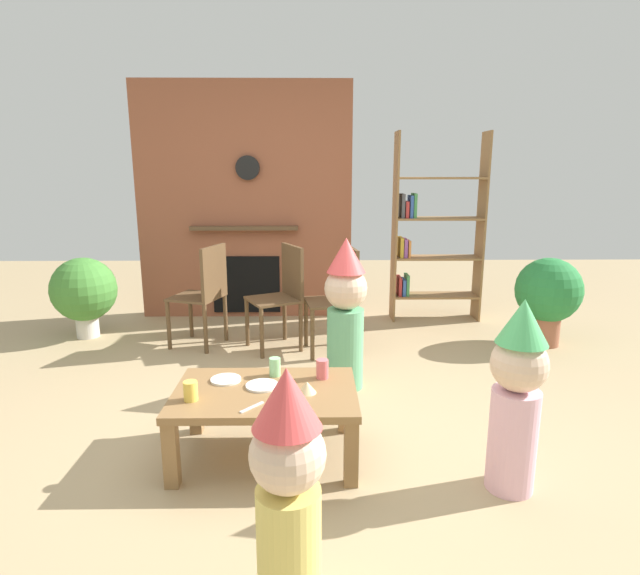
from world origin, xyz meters
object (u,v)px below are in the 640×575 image
child_by_the_chairs (346,310)px  dining_chair_left (205,290)px  child_in_pink (517,392)px  potted_plant_tall (548,293)px  dining_chair_right (341,293)px  paper_plate_rear (226,380)px  coffee_table (265,401)px  dining_chair_middle (283,291)px  paper_cup_near_left (191,391)px  birthday_cake_slice (307,387)px  paper_cup_center (322,369)px  paper_plate_front (262,386)px  paper_cup_near_right (275,367)px  bookshelf (430,235)px  child_with_cone_hat (288,491)px  potted_plant_short (84,291)px

child_by_the_chairs → dining_chair_left: child_by_the_chairs is taller
child_in_pink → potted_plant_tall: 2.39m
dining_chair_left → dining_chair_right: same height
paper_plate_rear → child_by_the_chairs: 1.08m
coffee_table → dining_chair_middle: (-0.00, 1.79, 0.19)m
coffee_table → dining_chair_middle: dining_chair_middle is taller
dining_chair_middle → dining_chair_right: (0.49, -0.11, 0.00)m
paper_cup_near_left → birthday_cake_slice: (0.59, 0.08, -0.02)m
paper_cup_center → paper_cup_near_left: bearing=-157.8°
paper_plate_front → paper_cup_near_left: bearing=-154.8°
paper_cup_center → paper_plate_front: bearing=-161.0°
paper_cup_center → paper_plate_rear: bearing=-177.1°
dining_chair_left → potted_plant_tall: 3.01m
paper_cup_near_right → paper_plate_rear: 0.28m
coffee_table → paper_cup_center: size_ratio=8.88×
paper_cup_near_right → bookshelf: bearing=60.2°
paper_cup_center → paper_cup_near_right: bearing=171.5°
paper_cup_center → child_with_cone_hat: size_ratio=0.12×
paper_plate_front → birthday_cake_slice: birthday_cake_slice is taller
child_in_pink → child_by_the_chairs: 1.43m
potted_plant_tall → bookshelf: bearing=136.0°
paper_cup_center → dining_chair_left: (-0.99, 1.67, 0.07)m
paper_cup_center → child_in_pink: 1.02m
coffee_table → paper_cup_near_right: (0.04, 0.20, 0.11)m
paper_cup_near_right → paper_plate_rear: size_ratio=0.62×
coffee_table → birthday_cake_slice: (0.22, -0.04, 0.09)m
birthday_cake_slice → paper_cup_near_right: bearing=128.3°
dining_chair_left → potted_plant_short: (-1.17, 0.27, -0.07)m
dining_chair_right → potted_plant_tall: 1.84m
potted_plant_tall → paper_cup_center: bearing=-140.5°
dining_chair_middle → child_with_cone_hat: bearing=67.1°
child_by_the_chairs → paper_plate_rear: bearing=-14.3°
paper_cup_center → dining_chair_right: 1.53m
dining_chair_middle → coffee_table: bearing=63.7°
paper_cup_near_left → dining_chair_left: (-0.32, 1.95, 0.07)m
paper_cup_near_left → child_by_the_chairs: bearing=50.8°
paper_cup_near_right → dining_chair_left: 1.79m
paper_cup_near_left → potted_plant_short: potted_plant_short is taller
paper_cup_near_left → birthday_cake_slice: paper_cup_near_left is taller
dining_chair_middle → dining_chair_right: 0.51m
paper_plate_rear → paper_plate_front: bearing=-22.1°
paper_cup_near_right → dining_chair_middle: (-0.04, 1.59, 0.07)m
coffee_table → child_by_the_chairs: bearing=62.3°
paper_cup_near_right → child_by_the_chairs: bearing=58.5°
bookshelf → child_in_pink: 3.00m
child_with_cone_hat → child_in_pink: bearing=-64.4°
paper_plate_front → dining_chair_right: (0.51, 1.63, 0.12)m
child_with_cone_hat → dining_chair_right: 2.73m
paper_plate_front → paper_cup_near_right: bearing=68.9°
paper_plate_rear → potted_plant_short: size_ratio=0.22×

